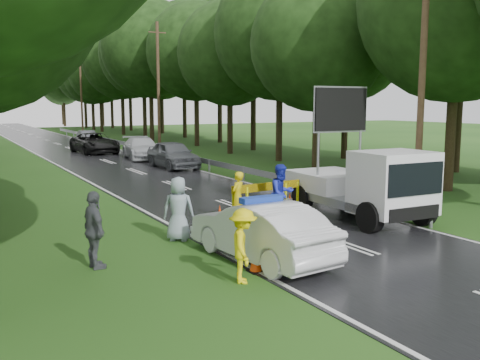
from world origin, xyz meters
TOP-DOWN VIEW (x-y plane):
  - ground at (0.00, 0.00)m, footprint 160.00×160.00m
  - road at (0.00, 30.00)m, footprint 7.00×140.00m
  - guardrail at (3.70, 29.67)m, footprint 0.12×60.06m
  - utility_pole_near at (5.20, 2.00)m, footprint 1.40×0.24m
  - utility_pole_mid at (5.20, 28.00)m, footprint 1.40×0.24m
  - utility_pole_far at (5.20, 54.00)m, footprint 1.40×0.24m
  - police_sedan at (-2.80, -0.39)m, footprint 1.98×4.58m
  - work_truck at (2.69, 1.96)m, footprint 2.68×5.64m
  - barrier at (0.10, 4.00)m, footprint 2.85×0.27m
  - officer at (-1.21, 3.70)m, footprint 0.73×0.67m
  - civilian at (0.06, 3.00)m, footprint 1.02×0.84m
  - bystander_left at (-4.00, -1.61)m, footprint 1.00×1.22m
  - bystander_mid at (-6.57, 0.95)m, footprint 0.56×1.13m
  - bystander_right at (-3.83, 2.43)m, footprint 1.07×0.97m
  - queue_car_first at (2.52, 18.60)m, footprint 1.98×4.86m
  - queue_car_second at (2.60, 24.60)m, footprint 2.81×5.49m
  - queue_car_third at (0.80, 30.60)m, footprint 2.98×5.86m
  - queue_car_fourth at (2.58, 40.41)m, footprint 1.37×3.89m
  - cone_near_left at (-3.38, -1.11)m, footprint 0.35×0.35m
  - cone_center at (-1.00, 2.00)m, footprint 0.38×0.38m
  - cone_far at (1.40, 4.48)m, footprint 0.32×0.32m
  - cone_left_mid at (-2.23, 3.00)m, footprint 0.37×0.37m
  - cone_right at (2.40, 1.50)m, footprint 0.34×0.34m

SIDE VIEW (x-z plane):
  - ground at x=0.00m, z-range 0.00..0.00m
  - road at x=0.00m, z-range 0.00..0.02m
  - cone_far at x=1.40m, z-range -0.01..0.66m
  - cone_right at x=2.40m, z-range -0.01..0.70m
  - cone_near_left at x=-3.38m, z-range -0.01..0.73m
  - cone_left_mid at x=-2.23m, z-range -0.01..0.78m
  - cone_center at x=-1.00m, z-range -0.01..0.79m
  - guardrail at x=3.70m, z-range 0.20..0.90m
  - queue_car_fourth at x=2.58m, z-range 0.00..1.28m
  - police_sedan at x=-2.80m, z-range -0.07..1.54m
  - queue_car_second at x=2.60m, z-range 0.00..1.53m
  - queue_car_third at x=0.80m, z-range 0.00..1.59m
  - bystander_left at x=-4.00m, z-range 0.00..1.65m
  - queue_car_first at x=2.52m, z-range 0.00..1.65m
  - officer at x=-1.21m, z-range 0.00..1.68m
  - barrier at x=0.10m, z-range 0.30..1.48m
  - bystander_right at x=-3.83m, z-range 0.00..1.84m
  - bystander_mid at x=-6.57m, z-range 0.00..1.87m
  - civilian at x=0.06m, z-range 0.00..1.92m
  - work_truck at x=2.69m, z-range -1.01..3.41m
  - utility_pole_near at x=5.20m, z-range 0.06..10.06m
  - utility_pole_mid at x=5.20m, z-range 0.06..10.06m
  - utility_pole_far at x=5.20m, z-range 0.06..10.06m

